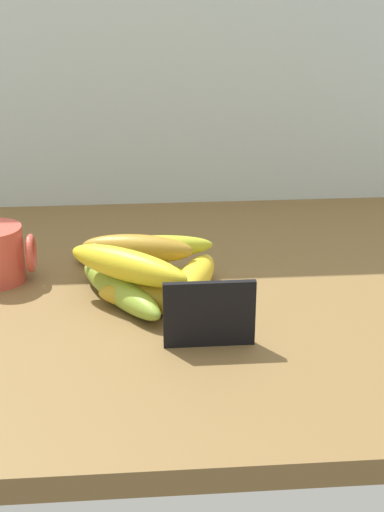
{
  "coord_description": "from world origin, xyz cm",
  "views": [
    {
      "loc": [
        -5.38,
        -94.32,
        48.53
      ],
      "look_at": [
        2.28,
        0.75,
        8.0
      ],
      "focal_mm": 52.86,
      "sensor_mm": 36.0,
      "label": 1
    }
  ],
  "objects": [
    {
      "name": "banana_1",
      "position": [
        -8.88,
        6.04,
        4.62
      ],
      "size": [
        14.04,
        15.22,
        3.24
      ],
      "primitive_type": "ellipsoid",
      "rotation": [
        0.0,
        0.0,
        5.44
      ],
      "color": "yellow",
      "rests_on": "counter_top"
    },
    {
      "name": "banana_2",
      "position": [
        -4.1,
        3.79,
        4.67
      ],
      "size": [
        18.82,
        12.94,
        3.33
      ],
      "primitive_type": "ellipsoid",
      "rotation": [
        0.0,
        0.0,
        2.61
      ],
      "color": "gold",
      "rests_on": "counter_top"
    },
    {
      "name": "banana_4",
      "position": [
        -2.26,
        -6.23,
        5.04
      ],
      "size": [
        17.75,
        9.21,
        4.07
      ],
      "primitive_type": "ellipsoid",
      "rotation": [
        0.0,
        0.0,
        5.97
      ],
      "color": "gold",
      "rests_on": "counter_top"
    },
    {
      "name": "banana_6",
      "position": [
        -6.54,
        -4.35,
        9.16
      ],
      "size": [
        17.22,
        14.34,
        4.18
      ],
      "primitive_type": "ellipsoid",
      "rotation": [
        0.0,
        0.0,
        5.64
      ],
      "color": "yellow",
      "rests_on": "banana_3"
    },
    {
      "name": "chalkboard_sign",
      "position": [
        3.07,
        -15.09,
        6.86
      ],
      "size": [
        11.0,
        1.8,
        8.4
      ],
      "color": "black",
      "rests_on": "counter_top"
    },
    {
      "name": "banana_3",
      "position": [
        -7.66,
        -3.04,
        5.03
      ],
      "size": [
        13.2,
        18.73,
        4.06
      ],
      "primitive_type": "ellipsoid",
      "rotation": [
        0.0,
        0.0,
        5.24
      ],
      "color": "#8FB037",
      "rests_on": "counter_top"
    },
    {
      "name": "banana_7",
      "position": [
        -3.94,
        4.02,
        8.08
      ],
      "size": [
        19.18,
        4.48,
        3.49
      ],
      "primitive_type": "ellipsoid",
      "rotation": [
        0.0,
        0.0,
        3.19
      ],
      "color": "#ADB429",
      "rests_on": "banana_2"
    },
    {
      "name": "counter_top",
      "position": [
        0.0,
        0.0,
        1.5
      ],
      "size": [
        110.0,
        76.0,
        3.0
      ],
      "primitive_type": "cube",
      "color": "brown",
      "rests_on": "ground"
    },
    {
      "name": "back_wall",
      "position": [
        0.0,
        39.0,
        35.0
      ],
      "size": [
        130.0,
        2.0,
        70.0
      ],
      "primitive_type": "cube",
      "color": "silver",
      "rests_on": "ground"
    },
    {
      "name": "banana_0",
      "position": [
        2.35,
        -0.79,
        5.1
      ],
      "size": [
        9.47,
        15.76,
        4.19
      ],
      "primitive_type": "ellipsoid",
      "rotation": [
        0.0,
        0.0,
        4.34
      ],
      "color": "yellow",
      "rests_on": "counter_top"
    },
    {
      "name": "banana_5",
      "position": [
        -5.21,
        3.26,
        8.33
      ],
      "size": [
        16.28,
        7.08,
        4.0
      ],
      "primitive_type": "ellipsoid",
      "rotation": [
        0.0,
        0.0,
        2.94
      ],
      "color": "#A37B24",
      "rests_on": "banana_2"
    }
  ]
}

